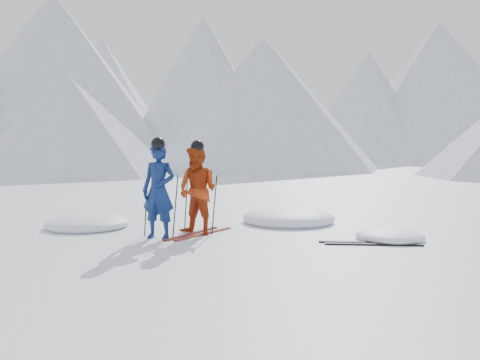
# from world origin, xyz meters

# --- Properties ---
(ground) EXTENTS (160.00, 160.00, 0.00)m
(ground) POSITION_xyz_m (0.00, 0.00, 0.00)
(ground) COLOR white
(ground) RESTS_ON ground
(mountain_range) EXTENTS (106.15, 62.94, 15.53)m
(mountain_range) POSITION_xyz_m (5.71, 35.31, 6.72)
(mountain_range) COLOR #B2BCD1
(mountain_range) RESTS_ON ground
(skier_blue) EXTENTS (0.72, 0.54, 1.79)m
(skier_blue) POSITION_xyz_m (-3.18, 0.28, 0.89)
(skier_blue) COLOR navy
(skier_blue) RESTS_ON ground
(skier_red) EXTENTS (1.04, 0.94, 1.74)m
(skier_red) POSITION_xyz_m (-2.56, 0.80, 0.87)
(skier_red) COLOR #AC330D
(skier_red) RESTS_ON ground
(pole_blue_left) EXTENTS (0.12, 0.08, 1.19)m
(pole_blue_left) POSITION_xyz_m (-3.48, 0.43, 0.60)
(pole_blue_left) COLOR black
(pole_blue_left) RESTS_ON ground
(pole_blue_right) EXTENTS (0.12, 0.07, 1.19)m
(pole_blue_right) POSITION_xyz_m (-2.93, 0.53, 0.60)
(pole_blue_right) COLOR black
(pole_blue_right) RESTS_ON ground
(pole_red_left) EXTENTS (0.12, 0.09, 1.16)m
(pole_red_left) POSITION_xyz_m (-2.86, 1.05, 0.58)
(pole_red_left) COLOR black
(pole_red_left) RESTS_ON ground
(pole_red_right) EXTENTS (0.12, 0.08, 1.16)m
(pole_red_right) POSITION_xyz_m (-2.26, 0.95, 0.58)
(pole_red_right) COLOR black
(pole_red_right) RESTS_ON ground
(ski_worn_left) EXTENTS (0.71, 1.61, 0.03)m
(ski_worn_left) POSITION_xyz_m (-2.68, 0.80, 0.01)
(ski_worn_left) COLOR black
(ski_worn_left) RESTS_ON ground
(ski_worn_right) EXTENTS (0.81, 1.57, 0.03)m
(ski_worn_right) POSITION_xyz_m (-2.44, 0.80, 0.01)
(ski_worn_right) COLOR black
(ski_worn_right) RESTS_ON ground
(ski_loose_a) EXTENTS (1.70, 0.15, 0.03)m
(ski_loose_a) POSITION_xyz_m (0.63, 0.38, 0.01)
(ski_loose_a) COLOR black
(ski_loose_a) RESTS_ON ground
(ski_loose_b) EXTENTS (1.70, 0.21, 0.03)m
(ski_loose_b) POSITION_xyz_m (0.73, 0.23, 0.01)
(ski_loose_b) COLOR black
(ski_loose_b) RESTS_ON ground
(snow_lumps) EXTENTS (10.31, 4.43, 0.46)m
(snow_lumps) POSITION_xyz_m (-1.36, 1.70, 0.00)
(snow_lumps) COLOR white
(snow_lumps) RESTS_ON ground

